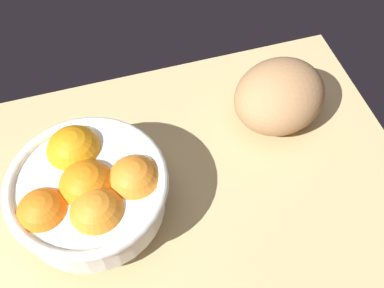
{
  "coord_description": "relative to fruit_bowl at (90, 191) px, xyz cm",
  "views": [
    {
      "loc": [
        -8.19,
        -29.54,
        65.07
      ],
      "look_at": [
        3.8,
        10.7,
        5.0
      ],
      "focal_mm": 44.57,
      "sensor_mm": 36.0,
      "label": 1
    }
  ],
  "objects": [
    {
      "name": "fruit_bowl",
      "position": [
        0.0,
        0.0,
        0.0
      ],
      "size": [
        22.57,
        22.57,
        11.9
      ],
      "color": "white",
      "rests_on": "ground"
    },
    {
      "name": "bread_loaf",
      "position": [
        32.82,
        9.7,
        -1.41
      ],
      "size": [
        19.71,
        18.35,
        10.87
      ],
      "primitive_type": "ellipsoid",
      "rotation": [
        0.0,
        0.0,
        3.51
      ],
      "color": "#B08053",
      "rests_on": "ground"
    },
    {
      "name": "ground_plane",
      "position": [
        12.58,
        -5.86,
        -8.34
      ],
      "size": [
        73.95,
        64.4,
        3.0
      ],
      "primitive_type": "cube",
      "color": "tan"
    }
  ]
}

